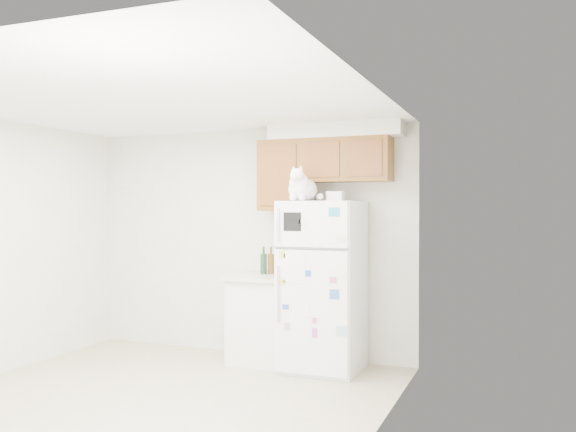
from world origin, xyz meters
The scene contains 9 objects.
ground_plane centered at (0.00, 0.00, -0.01)m, with size 3.80×4.00×0.01m, color #BEAE92.
room_shell centered at (0.12, 0.24, 1.67)m, with size 3.84×4.04×2.52m.
refrigerator centered at (1.00, 1.61, 0.85)m, with size 0.76×0.78×1.70m.
base_counter centered at (0.31, 1.68, 0.46)m, with size 0.64×0.64×0.92m.
cat centered at (0.86, 1.39, 1.83)m, with size 0.33×0.49×0.35m.
storage_box_back centered at (1.11, 1.69, 1.75)m, with size 0.18×0.13×0.10m, color white.
storage_box_front centered at (1.16, 1.54, 1.74)m, with size 0.15×0.11×0.09m, color white.
bottle_green centered at (0.27, 1.79, 1.07)m, with size 0.07×0.07×0.30m, color #19381E, non-canonical shape.
bottle_amber centered at (0.35, 1.82, 1.07)m, with size 0.07×0.07×0.29m, color #593814, non-canonical shape.
Camera 1 is at (2.91, -4.22, 1.63)m, focal length 38.00 mm.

